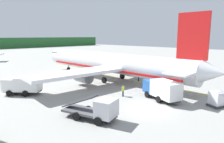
{
  "coord_description": "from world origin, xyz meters",
  "views": [
    {
      "loc": [
        -19.53,
        -12.97,
        8.71
      ],
      "look_at": [
        6.81,
        12.96,
        2.18
      ],
      "focal_mm": 32.57,
      "sensor_mm": 36.0,
      "label": 1
    }
  ],
  "objects_px": {
    "service_truck_baggage": "(23,85)",
    "cargo_container_near": "(217,99)",
    "airliner_foreground": "(110,63)",
    "crew_marshaller": "(139,76)",
    "service_truck_fuel": "(98,110)",
    "crew_loader_left": "(123,90)",
    "service_truck_pushback": "(162,89)"
  },
  "relations": [
    {
      "from": "service_truck_baggage",
      "to": "cargo_container_near",
      "type": "relative_size",
      "value": 2.56
    },
    {
      "from": "cargo_container_near",
      "to": "airliner_foreground",
      "type": "bearing_deg",
      "value": 85.51
    },
    {
      "from": "crew_marshaller",
      "to": "airliner_foreground",
      "type": "bearing_deg",
      "value": 124.32
    },
    {
      "from": "service_truck_fuel",
      "to": "cargo_container_near",
      "type": "bearing_deg",
      "value": -29.49
    },
    {
      "from": "service_truck_fuel",
      "to": "crew_loader_left",
      "type": "distance_m",
      "value": 9.09
    },
    {
      "from": "airliner_foreground",
      "to": "cargo_container_near",
      "type": "xyz_separation_m",
      "value": [
        -1.59,
        -20.28,
        -2.43
      ]
    },
    {
      "from": "airliner_foreground",
      "to": "crew_loader_left",
      "type": "xyz_separation_m",
      "value": [
        -6.42,
        -9.07,
        -2.43
      ]
    },
    {
      "from": "service_truck_baggage",
      "to": "crew_loader_left",
      "type": "distance_m",
      "value": 15.02
    },
    {
      "from": "service_truck_fuel",
      "to": "crew_loader_left",
      "type": "xyz_separation_m",
      "value": [
        8.25,
        3.81,
        -0.22
      ]
    },
    {
      "from": "service_truck_baggage",
      "to": "cargo_container_near",
      "type": "distance_m",
      "value": 26.91
    },
    {
      "from": "cargo_container_near",
      "to": "crew_loader_left",
      "type": "distance_m",
      "value": 12.2
    },
    {
      "from": "crew_marshaller",
      "to": "crew_loader_left",
      "type": "relative_size",
      "value": 1.04
    },
    {
      "from": "service_truck_fuel",
      "to": "service_truck_baggage",
      "type": "bearing_deg",
      "value": 95.81
    },
    {
      "from": "airliner_foreground",
      "to": "service_truck_fuel",
      "type": "distance_m",
      "value": 19.65
    },
    {
      "from": "crew_marshaller",
      "to": "service_truck_pushback",
      "type": "bearing_deg",
      "value": -127.47
    },
    {
      "from": "cargo_container_near",
      "to": "service_truck_pushback",
      "type": "bearing_deg",
      "value": 111.07
    },
    {
      "from": "airliner_foreground",
      "to": "cargo_container_near",
      "type": "distance_m",
      "value": 20.48
    },
    {
      "from": "airliner_foreground",
      "to": "crew_loader_left",
      "type": "bearing_deg",
      "value": -125.3
    },
    {
      "from": "service_truck_fuel",
      "to": "service_truck_baggage",
      "type": "distance_m",
      "value": 15.27
    },
    {
      "from": "crew_loader_left",
      "to": "service_truck_pushback",
      "type": "bearing_deg",
      "value": -63.92
    },
    {
      "from": "service_truck_pushback",
      "to": "cargo_container_near",
      "type": "height_order",
      "value": "service_truck_pushback"
    },
    {
      "from": "service_truck_fuel",
      "to": "cargo_container_near",
      "type": "distance_m",
      "value": 15.03
    },
    {
      "from": "crew_loader_left",
      "to": "service_truck_fuel",
      "type": "bearing_deg",
      "value": -155.2
    },
    {
      "from": "service_truck_fuel",
      "to": "service_truck_baggage",
      "type": "height_order",
      "value": "service_truck_baggage"
    },
    {
      "from": "service_truck_pushback",
      "to": "crew_loader_left",
      "type": "bearing_deg",
      "value": 116.08
    },
    {
      "from": "airliner_foreground",
      "to": "cargo_container_near",
      "type": "bearing_deg",
      "value": -94.49
    },
    {
      "from": "airliner_foreground",
      "to": "service_truck_baggage",
      "type": "xyz_separation_m",
      "value": [
        -16.22,
        2.31,
        -1.91
      ]
    },
    {
      "from": "service_truck_baggage",
      "to": "crew_marshaller",
      "type": "distance_m",
      "value": 20.58
    },
    {
      "from": "service_truck_pushback",
      "to": "crew_marshaller",
      "type": "relative_size",
      "value": 3.7
    },
    {
      "from": "service_truck_baggage",
      "to": "crew_loader_left",
      "type": "bearing_deg",
      "value": -49.27
    },
    {
      "from": "airliner_foreground",
      "to": "cargo_container_near",
      "type": "relative_size",
      "value": 19.54
    },
    {
      "from": "cargo_container_near",
      "to": "crew_loader_left",
      "type": "bearing_deg",
      "value": 113.31
    }
  ]
}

